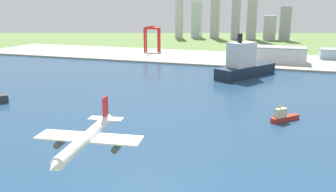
{
  "coord_description": "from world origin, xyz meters",
  "views": [
    {
      "loc": [
        61.07,
        -13.09,
        76.13
      ],
      "look_at": [
        0.49,
        166.1,
        26.24
      ],
      "focal_mm": 36.5,
      "sensor_mm": 36.0,
      "label": 1
    }
  ],
  "objects_px": {
    "airplane_landing": "(86,139)",
    "port_crane_red": "(152,33)",
    "cargo_ship": "(244,64)",
    "tugboat_small": "(283,116)",
    "warehouse_annex": "(336,54)",
    "warehouse_main": "(281,54)"
  },
  "relations": [
    {
      "from": "tugboat_small",
      "to": "warehouse_annex",
      "type": "bearing_deg",
      "value": 77.34
    },
    {
      "from": "airplane_landing",
      "to": "warehouse_main",
      "type": "height_order",
      "value": "airplane_landing"
    },
    {
      "from": "cargo_ship",
      "to": "port_crane_red",
      "type": "bearing_deg",
      "value": 137.07
    },
    {
      "from": "cargo_ship",
      "to": "port_crane_red",
      "type": "height_order",
      "value": "cargo_ship"
    },
    {
      "from": "tugboat_small",
      "to": "port_crane_red",
      "type": "distance_m",
      "value": 373.85
    },
    {
      "from": "warehouse_main",
      "to": "warehouse_annex",
      "type": "bearing_deg",
      "value": 37.59
    },
    {
      "from": "port_crane_red",
      "to": "warehouse_annex",
      "type": "bearing_deg",
      "value": 0.97
    },
    {
      "from": "warehouse_annex",
      "to": "port_crane_red",
      "type": "bearing_deg",
      "value": -179.03
    },
    {
      "from": "cargo_ship",
      "to": "tugboat_small",
      "type": "bearing_deg",
      "value": -73.31
    },
    {
      "from": "tugboat_small",
      "to": "cargo_ship",
      "type": "height_order",
      "value": "cargo_ship"
    },
    {
      "from": "warehouse_main",
      "to": "warehouse_annex",
      "type": "relative_size",
      "value": 1.42
    },
    {
      "from": "port_crane_red",
      "to": "warehouse_main",
      "type": "xyz_separation_m",
      "value": [
        208.01,
        -53.88,
        -19.74
      ]
    },
    {
      "from": "cargo_ship",
      "to": "warehouse_main",
      "type": "height_order",
      "value": "cargo_ship"
    },
    {
      "from": "airplane_landing",
      "to": "port_crane_red",
      "type": "distance_m",
      "value": 479.2
    },
    {
      "from": "airplane_landing",
      "to": "cargo_ship",
      "type": "relative_size",
      "value": 0.51
    },
    {
      "from": "cargo_ship",
      "to": "airplane_landing",
      "type": "bearing_deg",
      "value": -93.13
    },
    {
      "from": "tugboat_small",
      "to": "port_crane_red",
      "type": "height_order",
      "value": "port_crane_red"
    },
    {
      "from": "tugboat_small",
      "to": "cargo_ship",
      "type": "distance_m",
      "value": 152.05
    },
    {
      "from": "tugboat_small",
      "to": "port_crane_red",
      "type": "xyz_separation_m",
      "value": [
        -214.79,
        304.6,
        29.15
      ]
    },
    {
      "from": "airplane_landing",
      "to": "port_crane_red",
      "type": "relative_size",
      "value": 1.0
    },
    {
      "from": "port_crane_red",
      "to": "warehouse_annex",
      "type": "relative_size",
      "value": 0.91
    },
    {
      "from": "tugboat_small",
      "to": "airplane_landing",
      "type": "bearing_deg",
      "value": -111.84
    }
  ]
}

